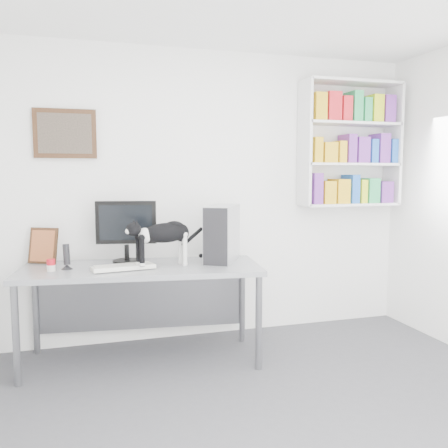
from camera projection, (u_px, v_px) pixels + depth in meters
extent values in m
cube|color=#4B4B50|center=(300.00, 442.00, 2.75)|extent=(4.00, 4.00, 0.01)
cube|color=white|center=(211.00, 195.00, 4.52)|extent=(4.00, 0.01, 2.70)
cube|color=silver|center=(350.00, 144.00, 4.71)|extent=(1.03, 0.28, 1.24)
cube|color=#472816|center=(65.00, 134.00, 4.06)|extent=(0.52, 0.04, 0.42)
cube|color=gray|center=(142.00, 314.00, 3.92)|extent=(2.01, 0.98, 0.80)
cube|color=black|center=(126.00, 231.00, 4.01)|extent=(0.54, 0.34, 0.54)
cube|color=silver|center=(123.00, 267.00, 3.74)|extent=(0.50, 0.25, 0.04)
cube|color=#B5B6BA|center=(222.00, 233.00, 4.07)|extent=(0.43, 0.53, 0.48)
cylinder|color=black|center=(67.00, 256.00, 3.75)|extent=(0.11, 0.11, 0.21)
cube|color=#472816|center=(43.00, 245.00, 3.98)|extent=(0.27, 0.21, 0.31)
cylinder|color=red|center=(51.00, 265.00, 3.68)|extent=(0.07, 0.07, 0.09)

